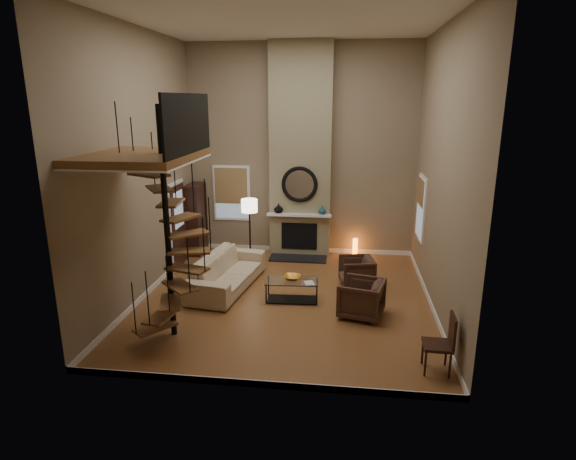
# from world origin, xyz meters

# --- Properties ---
(ground) EXTENTS (6.00, 6.50, 0.01)m
(ground) POSITION_xyz_m (0.00, 0.00, -0.01)
(ground) COLOR #A16634
(ground) RESTS_ON ground
(back_wall) EXTENTS (6.00, 0.02, 5.50)m
(back_wall) POSITION_xyz_m (0.00, 3.25, 2.75)
(back_wall) COLOR #8C785A
(back_wall) RESTS_ON ground
(front_wall) EXTENTS (6.00, 0.02, 5.50)m
(front_wall) POSITION_xyz_m (0.00, -3.25, 2.75)
(front_wall) COLOR #8C785A
(front_wall) RESTS_ON ground
(left_wall) EXTENTS (0.02, 6.50, 5.50)m
(left_wall) POSITION_xyz_m (-3.00, 0.00, 2.75)
(left_wall) COLOR #8C785A
(left_wall) RESTS_ON ground
(right_wall) EXTENTS (0.02, 6.50, 5.50)m
(right_wall) POSITION_xyz_m (3.00, 0.00, 2.75)
(right_wall) COLOR #8C785A
(right_wall) RESTS_ON ground
(ceiling) EXTENTS (6.00, 6.50, 0.01)m
(ceiling) POSITION_xyz_m (0.00, 0.00, 5.50)
(ceiling) COLOR silver
(ceiling) RESTS_ON back_wall
(baseboard_back) EXTENTS (6.00, 0.02, 0.12)m
(baseboard_back) POSITION_xyz_m (0.00, 3.24, 0.06)
(baseboard_back) COLOR white
(baseboard_back) RESTS_ON ground
(baseboard_front) EXTENTS (6.00, 0.02, 0.12)m
(baseboard_front) POSITION_xyz_m (0.00, -3.24, 0.06)
(baseboard_front) COLOR white
(baseboard_front) RESTS_ON ground
(baseboard_left) EXTENTS (0.02, 6.50, 0.12)m
(baseboard_left) POSITION_xyz_m (-2.99, 0.00, 0.06)
(baseboard_left) COLOR white
(baseboard_left) RESTS_ON ground
(baseboard_right) EXTENTS (0.02, 6.50, 0.12)m
(baseboard_right) POSITION_xyz_m (2.99, 0.00, 0.06)
(baseboard_right) COLOR white
(baseboard_right) RESTS_ON ground
(chimney_breast) EXTENTS (1.60, 0.38, 5.50)m
(chimney_breast) POSITION_xyz_m (0.00, 3.06, 2.75)
(chimney_breast) COLOR #897D59
(chimney_breast) RESTS_ON ground
(hearth) EXTENTS (1.50, 0.60, 0.04)m
(hearth) POSITION_xyz_m (0.00, 2.57, 0.02)
(hearth) COLOR black
(hearth) RESTS_ON ground
(firebox) EXTENTS (0.95, 0.02, 0.72)m
(firebox) POSITION_xyz_m (0.00, 2.86, 0.55)
(firebox) COLOR black
(firebox) RESTS_ON chimney_breast
(mantel) EXTENTS (1.70, 0.18, 0.06)m
(mantel) POSITION_xyz_m (0.00, 2.78, 1.15)
(mantel) COLOR white
(mantel) RESTS_ON chimney_breast
(mirror_frame) EXTENTS (0.94, 0.10, 0.94)m
(mirror_frame) POSITION_xyz_m (0.00, 2.84, 1.95)
(mirror_frame) COLOR black
(mirror_frame) RESTS_ON chimney_breast
(mirror_disc) EXTENTS (0.80, 0.01, 0.80)m
(mirror_disc) POSITION_xyz_m (0.00, 2.85, 1.95)
(mirror_disc) COLOR white
(mirror_disc) RESTS_ON chimney_breast
(vase_left) EXTENTS (0.24, 0.24, 0.25)m
(vase_left) POSITION_xyz_m (-0.55, 2.82, 1.30)
(vase_left) COLOR black
(vase_left) RESTS_ON mantel
(vase_right) EXTENTS (0.20, 0.20, 0.21)m
(vase_right) POSITION_xyz_m (0.60, 2.82, 1.28)
(vase_right) COLOR #174951
(vase_right) RESTS_ON mantel
(window_back) EXTENTS (1.02, 0.06, 1.52)m
(window_back) POSITION_xyz_m (-1.90, 3.22, 1.62)
(window_back) COLOR white
(window_back) RESTS_ON back_wall
(window_right) EXTENTS (0.06, 1.02, 1.52)m
(window_right) POSITION_xyz_m (2.97, 2.00, 1.63)
(window_right) COLOR white
(window_right) RESTS_ON right_wall
(entry_door) EXTENTS (0.10, 1.05, 2.16)m
(entry_door) POSITION_xyz_m (-2.95, 1.80, 1.05)
(entry_door) COLOR white
(entry_door) RESTS_ON ground
(loft) EXTENTS (1.70, 2.20, 1.09)m
(loft) POSITION_xyz_m (-2.04, -1.80, 3.24)
(loft) COLOR brown
(loft) RESTS_ON left_wall
(spiral_stair) EXTENTS (1.47, 1.47, 4.06)m
(spiral_stair) POSITION_xyz_m (-1.78, -1.79, 1.78)
(spiral_stair) COLOR black
(spiral_stair) RESTS_ON ground
(hutch) EXTENTS (0.40, 0.85, 1.90)m
(hutch) POSITION_xyz_m (-2.81, 2.80, 0.95)
(hutch) COLOR black
(hutch) RESTS_ON ground
(sofa) EXTENTS (1.34, 2.63, 0.73)m
(sofa) POSITION_xyz_m (-1.38, 0.44, 0.40)
(sofa) COLOR #CCB58D
(sofa) RESTS_ON ground
(armchair_near) EXTENTS (0.86, 0.84, 0.67)m
(armchair_near) POSITION_xyz_m (1.56, 0.86, 0.35)
(armchair_near) COLOR #462C20
(armchair_near) RESTS_ON ground
(armchair_far) EXTENTS (1.00, 0.98, 0.75)m
(armchair_far) POSITION_xyz_m (1.63, -0.64, 0.35)
(armchair_far) COLOR #462C20
(armchair_far) RESTS_ON ground
(coffee_table) EXTENTS (1.13, 0.61, 0.43)m
(coffee_table) POSITION_xyz_m (0.14, -0.09, 0.28)
(coffee_table) COLOR silver
(coffee_table) RESTS_ON ground
(bowl) EXTENTS (0.36, 0.36, 0.09)m
(bowl) POSITION_xyz_m (0.14, -0.04, 0.50)
(bowl) COLOR orange
(bowl) RESTS_ON coffee_table
(book) EXTENTS (0.26, 0.30, 0.02)m
(book) POSITION_xyz_m (0.49, -0.24, 0.46)
(book) COLOR gray
(book) RESTS_ON coffee_table
(floor_lamp) EXTENTS (0.40, 0.40, 1.71)m
(floor_lamp) POSITION_xyz_m (-1.16, 1.98, 1.41)
(floor_lamp) COLOR black
(floor_lamp) RESTS_ON ground
(accent_lamp) EXTENTS (0.13, 0.13, 0.46)m
(accent_lamp) POSITION_xyz_m (1.49, 3.02, 0.25)
(accent_lamp) COLOR orange
(accent_lamp) RESTS_ON ground
(side_chair) EXTENTS (0.45, 0.44, 0.95)m
(side_chair) POSITION_xyz_m (2.75, -2.46, 0.53)
(side_chair) COLOR black
(side_chair) RESTS_ON ground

